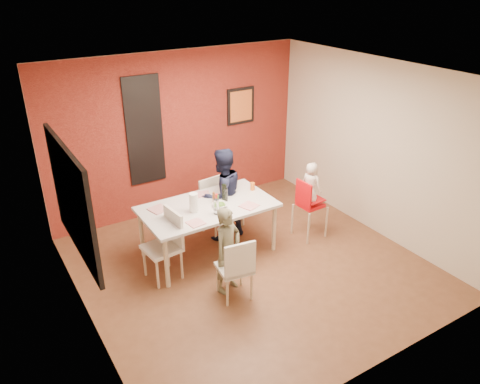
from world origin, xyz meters
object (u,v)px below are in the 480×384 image
child_far (222,195)px  chair_near (237,266)px  chair_left (167,241)px  child_near (228,250)px  high_chair (308,203)px  chair_far (214,203)px  dining_table (208,210)px  wine_bottle (224,193)px  toddler (311,184)px  paper_towel_roll (194,203)px

child_far → chair_near: bearing=56.7°
chair_left → child_near: 0.88m
chair_near → high_chair: (1.75, 0.75, 0.09)m
chair_far → chair_left: size_ratio=0.91×
dining_table → high_chair: high_chair is taller
chair_far → wine_bottle: (-0.12, -0.52, 0.42)m
chair_near → child_near: size_ratio=0.74×
chair_near → chair_far: bearing=-101.8°
dining_table → chair_left: 0.78m
chair_near → high_chair: high_chair is taller
dining_table → child_near: (-0.20, -0.90, -0.13)m
chair_near → toddler: 1.97m
high_chair → paper_towel_roll: 1.85m
chair_left → wine_bottle: wine_bottle is taller
chair_left → child_far: bearing=107.6°
chair_near → chair_far: (0.61, 1.67, 0.00)m
chair_far → child_far: bearing=-94.9°
chair_near → child_near: child_near is taller
high_chair → chair_far: bearing=48.5°
toddler → paper_towel_roll: (-1.81, 0.32, 0.02)m
child_near → chair_near: bearing=-112.7°
dining_table → wine_bottle: wine_bottle is taller
chair_far → toddler: 1.54m
dining_table → toddler: size_ratio=2.84×
child_far → dining_table: bearing=26.1°
high_chair → child_near: child_near is taller
wine_bottle → dining_table: bearing=-177.5°
dining_table → toddler: toddler is taller
chair_far → child_near: bearing=-119.9°
chair_left → wine_bottle: (1.01, 0.21, 0.37)m
chair_near → wine_bottle: bearing=-105.0°
dining_table → wine_bottle: 0.34m
chair_far → toddler: toddler is taller
dining_table → paper_towel_roll: 0.33m
dining_table → chair_far: (0.40, 0.53, -0.22)m
child_near → paper_towel_roll: size_ratio=4.29×
chair_left → high_chair: chair_left is taller
child_near → paper_towel_roll: child_near is taller
chair_near → toddler: (1.78, 0.75, 0.41)m
dining_table → chair_far: 0.70m
chair_left → child_far: (1.14, 0.49, 0.19)m
high_chair → child_far: child_far is taller
dining_table → toddler: 1.62m
chair_left → chair_far: bearing=117.1°
dining_table → child_far: (0.41, 0.30, 0.02)m
high_chair → child_near: size_ratio=0.82×
child_far → paper_towel_roll: bearing=18.6°
chair_left → child_far: 1.26m
high_chair → child_far: 1.33m
chair_far → child_far: 0.34m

